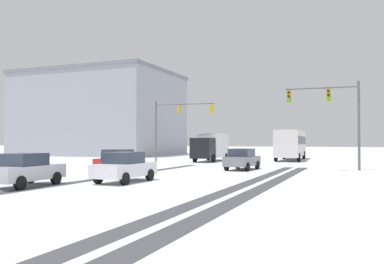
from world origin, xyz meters
The scene contains 12 objects.
wheel_track_left_lane centered at (4.70, 14.34, 0.00)m, with size 0.77×31.55×0.01m, color #424247.
wheel_track_right_lane centered at (-3.93, 14.34, 0.00)m, with size 0.84×31.55×0.01m, color #424247.
wheel_track_center centered at (5.87, 14.34, 0.00)m, with size 0.82×31.55×0.01m, color #424247.
traffic_signal_near_right centered at (8.39, 26.56, 4.61)m, with size 5.19×0.66×6.50m.
traffic_signal_far_left centered at (-7.85, 34.88, 4.67)m, with size 6.62×0.83×6.50m.
car_grey_lead centered at (1.84, 25.76, 0.82)m, with size 2.02×4.19×1.62m.
car_red_second centered at (-5.58, 20.09, 0.82)m, with size 2.00×4.18×1.62m.
car_white_third centered at (-1.56, 14.29, 0.82)m, with size 1.91×4.14×1.62m.
car_silver_fourth centered at (-4.96, 10.69, 0.82)m, with size 2.01×4.19×1.62m.
bus_oncoming centered at (2.92, 43.18, 1.99)m, with size 3.04×11.10×3.38m.
box_truck_delivery centered at (-4.86, 37.51, 1.63)m, with size 2.52×7.48×3.02m.
office_building_far_left_block centered at (-27.79, 49.87, 6.44)m, with size 23.00×17.22×12.87m.
Camera 1 is at (10.07, -4.69, 2.23)m, focal length 38.25 mm.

